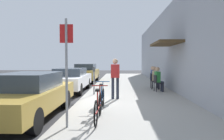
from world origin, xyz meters
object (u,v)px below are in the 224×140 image
object	(u,v)px
parked_car_2	(86,73)
bicycle_1	(98,108)
bicycle_0	(102,99)
seated_patron_1	(155,77)
parked_car_1	(70,79)
parked_car_0	(28,95)
parking_meter	(94,78)
seated_patron_0	(158,78)
pedestrian_standing	(115,75)
cafe_chair_1	(154,80)
street_sign	(67,64)
cafe_chair_0	(157,82)
seated_patron_2	(154,76)
cafe_chair_2	(153,79)

from	to	relation	value
parked_car_2	bicycle_1	world-z (taller)	parked_car_2
bicycle_0	seated_patron_1	xyz separation A→B (m)	(2.62, 5.15, 0.34)
parked_car_1	parked_car_2	xyz separation A→B (m)	(0.00, 5.26, 0.07)
parked_car_0	parked_car_2	size ratio (longest dim) A/B	1.00
parking_meter	seated_patron_0	xyz separation A→B (m)	(3.27, 1.04, -0.07)
parked_car_1	pedestrian_standing	distance (m)	3.85
parking_meter	cafe_chair_1	world-z (taller)	parking_meter
parked_car_1	seated_patron_0	world-z (taller)	seated_patron_0
parked_car_2	pedestrian_standing	world-z (taller)	pedestrian_standing
street_sign	bicycle_0	xyz separation A→B (m)	(0.69, 1.71, -1.16)
parked_car_2	seated_patron_0	size ratio (longest dim) A/B	3.41
cafe_chair_0	seated_patron_2	xyz separation A→B (m)	(0.06, 1.54, 0.19)
cafe_chair_0	parking_meter	bearing A→B (deg)	-162.15
parked_car_2	parking_meter	xyz separation A→B (m)	(1.55, -6.92, 0.12)
pedestrian_standing	parking_meter	bearing A→B (deg)	132.12
street_sign	bicycle_0	world-z (taller)	street_sign
bicycle_0	seated_patron_2	distance (m)	6.30
parked_car_2	seated_patron_1	xyz separation A→B (m)	(4.82, -4.92, 0.05)
street_sign	seated_patron_1	size ratio (longest dim) A/B	2.02
seated_patron_1	parking_meter	bearing A→B (deg)	-148.48
seated_patron_1	bicycle_1	bearing A→B (deg)	-112.47
seated_patron_1	pedestrian_standing	distance (m)	3.87
parked_car_0	bicycle_1	size ratio (longest dim) A/B	2.57
cafe_chair_0	parked_car_0	bearing A→B (deg)	-135.33
parked_car_2	seated_patron_2	world-z (taller)	parked_car_2
cafe_chair_1	bicycle_0	bearing A→B (deg)	-116.40
bicycle_0	cafe_chair_2	bearing A→B (deg)	65.90
parked_car_0	cafe_chair_2	world-z (taller)	parked_car_0
parked_car_0	cafe_chair_2	xyz separation A→B (m)	(4.76, 6.25, -0.08)
pedestrian_standing	parked_car_2	bearing A→B (deg)	107.79
parked_car_1	seated_patron_1	distance (m)	4.83
street_sign	cafe_chair_1	distance (m)	7.68
parked_car_0	cafe_chair_0	size ratio (longest dim) A/B	5.06
parked_car_1	cafe_chair_1	world-z (taller)	parked_car_1
bicycle_0	pedestrian_standing	size ratio (longest dim) A/B	1.01
parked_car_1	parked_car_2	size ratio (longest dim) A/B	1.00
parked_car_2	bicycle_0	distance (m)	10.31
bicycle_0	seated_patron_0	xyz separation A→B (m)	(2.62, 4.19, 0.34)
cafe_chair_1	parking_meter	bearing A→B (deg)	-147.82
parked_car_0	cafe_chair_0	world-z (taller)	parked_car_0
cafe_chair_0	cafe_chair_1	xyz separation A→B (m)	(0.00, 0.99, 0.00)
seated_patron_0	cafe_chair_1	xyz separation A→B (m)	(-0.06, 0.98, -0.19)
bicycle_1	seated_patron_0	distance (m)	5.98
parking_meter	parked_car_1	bearing A→B (deg)	133.05
bicycle_0	cafe_chair_0	distance (m)	4.91
street_sign	pedestrian_standing	size ratio (longest dim) A/B	1.53
parking_meter	cafe_chair_0	xyz separation A→B (m)	(3.21, 1.03, -0.26)
seated_patron_0	cafe_chair_2	distance (m)	1.55
parked_car_1	pedestrian_standing	bearing A→B (deg)	-47.33
bicycle_1	cafe_chair_2	xyz separation A→B (m)	(2.56, 6.90, 0.14)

